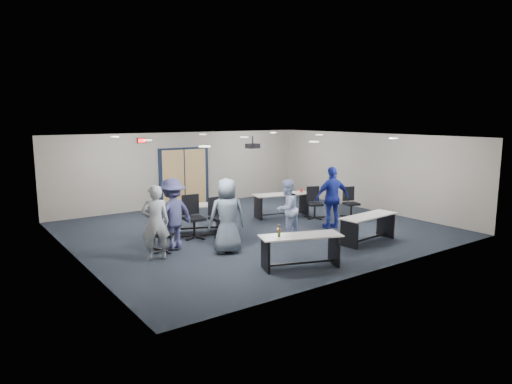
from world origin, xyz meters
TOP-DOWN VIEW (x-y plane):
  - floor at (0.00, 0.00)m, footprint 10.00×10.00m
  - back_wall at (0.00, 4.50)m, footprint 10.00×0.04m
  - front_wall at (0.00, -4.50)m, footprint 10.00×0.04m
  - left_wall at (-5.00, 0.00)m, footprint 0.04×9.00m
  - right_wall at (5.00, 0.00)m, footprint 0.04×9.00m
  - ceiling at (0.00, 0.00)m, footprint 10.00×9.00m
  - double_door at (0.00, 4.46)m, footprint 2.00×0.07m
  - exit_sign at (-1.60, 4.44)m, footprint 0.32×0.07m
  - ceiling_projector at (0.30, 0.50)m, footprint 0.35×0.32m
  - ceiling_can_lights at (0.00, 0.25)m, footprint 6.24×5.74m
  - table_front_left at (-1.17, -3.40)m, footprint 1.89×1.19m
  - table_front_right at (1.64, -2.88)m, footprint 1.82×0.74m
  - table_back_left at (-1.73, 0.80)m, footprint 2.03×1.34m
  - table_back_right at (1.72, 0.85)m, footprint 1.98×1.02m
  - chair_back_a at (-1.89, 0.14)m, footprint 0.80×0.80m
  - chair_back_b at (-1.20, -0.05)m, footprint 0.70×0.70m
  - chair_back_d at (2.42, 0.02)m, footprint 0.84×0.84m
  - chair_loose_left at (-3.08, -0.58)m, footprint 0.82×0.82m
  - chair_loose_right at (3.49, -0.57)m, footprint 0.78×0.78m
  - person_gray at (-3.52, -1.07)m, footprint 0.73×0.58m
  - person_plaid at (-1.88, -1.53)m, footprint 1.03×0.83m
  - person_lightblue at (0.17, -1.30)m, footprint 0.93×0.82m
  - person_navy at (1.95, -1.24)m, footprint 1.15×0.73m
  - person_back at (-2.82, -0.50)m, footprint 1.27×0.89m

SIDE VIEW (x-z plane):
  - floor at x=0.00m, z-range 0.00..0.00m
  - chair_loose_left at x=-3.08m, z-range 0.00..0.93m
  - table_front_right at x=1.64m, z-range 0.13..0.85m
  - chair_loose_right at x=3.49m, z-range 0.00..0.99m
  - table_front_left at x=-1.17m, z-range 0.00..1.00m
  - chair_back_d at x=2.42m, z-range 0.00..1.02m
  - table_back_right at x=1.72m, z-range 0.08..0.97m
  - chair_back_b at x=-1.20m, z-range 0.00..1.06m
  - table_back_left at x=-1.73m, z-range 0.14..0.93m
  - chair_back_a at x=-1.89m, z-range 0.00..1.16m
  - person_lightblue at x=0.17m, z-range 0.00..1.61m
  - person_gray at x=-3.52m, z-range 0.00..1.75m
  - person_back at x=-2.82m, z-range 0.00..1.78m
  - person_plaid at x=-1.88m, z-range 0.00..1.83m
  - person_navy at x=1.95m, z-range 0.00..1.83m
  - double_door at x=0.00m, z-range -0.05..2.15m
  - back_wall at x=0.00m, z-range 0.00..2.70m
  - front_wall at x=0.00m, z-range 0.00..2.70m
  - left_wall at x=-5.00m, z-range 0.00..2.70m
  - right_wall at x=5.00m, z-range 0.00..2.70m
  - ceiling_projector at x=0.30m, z-range 2.22..2.59m
  - exit_sign at x=-1.60m, z-range 2.36..2.54m
  - ceiling_can_lights at x=0.00m, z-range 2.66..2.68m
  - ceiling at x=0.00m, z-range 2.68..2.72m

